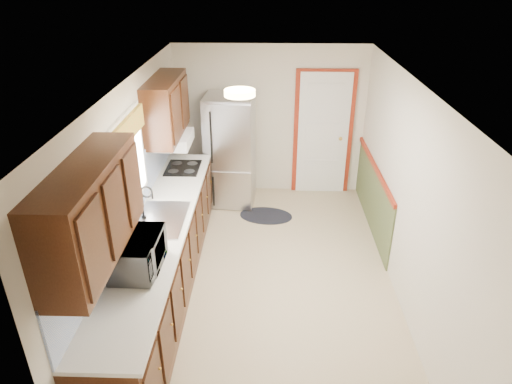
{
  "coord_description": "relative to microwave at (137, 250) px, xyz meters",
  "views": [
    {
      "loc": [
        -0.01,
        -4.51,
        3.49
      ],
      "look_at": [
        -0.15,
        0.09,
        1.15
      ],
      "focal_mm": 32.0,
      "sensor_mm": 36.0,
      "label": 1
    }
  ],
  "objects": [
    {
      "name": "room_shell",
      "position": [
        1.2,
        1.1,
        0.06
      ],
      "size": [
        3.2,
        5.2,
        2.52
      ],
      "color": "tan",
      "rests_on": "ground"
    },
    {
      "name": "kitchen_run",
      "position": [
        -0.04,
        0.81,
        -0.33
      ],
      "size": [
        0.63,
        4.0,
        2.2
      ],
      "color": "#34180B",
      "rests_on": "ground"
    },
    {
      "name": "back_wall_trim",
      "position": [
        2.19,
        3.31,
        -0.26
      ],
      "size": [
        1.12,
        2.3,
        2.08
      ],
      "color": "maroon",
      "rests_on": "ground"
    },
    {
      "name": "ceiling_fixture",
      "position": [
        0.9,
        0.9,
        1.22
      ],
      "size": [
        0.3,
        0.3,
        0.06
      ],
      "primitive_type": "cylinder",
      "color": "#FFD88C",
      "rests_on": "room_shell"
    },
    {
      "name": "microwave",
      "position": [
        0.0,
        0.0,
        0.0
      ],
      "size": [
        0.35,
        0.61,
        0.41
      ],
      "primitive_type": "imported",
      "rotation": [
        0.0,
        0.0,
        1.55
      ],
      "color": "white",
      "rests_on": "kitchen_run"
    },
    {
      "name": "refrigerator",
      "position": [
        0.59,
        3.15,
        -0.28
      ],
      "size": [
        0.76,
        0.75,
        1.73
      ],
      "rotation": [
        0.0,
        0.0,
        -0.07
      ],
      "color": "#B7B7BC",
      "rests_on": "ground"
    },
    {
      "name": "rug",
      "position": [
        1.16,
        2.65,
        -1.14
      ],
      "size": [
        0.86,
        0.62,
        0.01
      ],
      "primitive_type": "ellipsoid",
      "rotation": [
        0.0,
        0.0,
        -0.13
      ],
      "color": "black",
      "rests_on": "ground"
    },
    {
      "name": "cooktop",
      "position": [
        0.01,
        2.29,
        -0.2
      ],
      "size": [
        0.45,
        0.54,
        0.02
      ],
      "primitive_type": "cube",
      "color": "black",
      "rests_on": "kitchen_run"
    }
  ]
}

